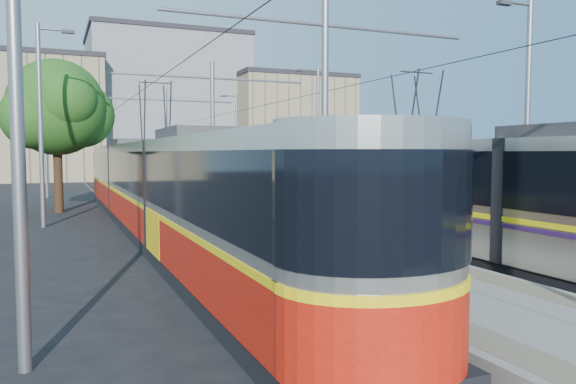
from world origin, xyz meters
name	(u,v)px	position (x,y,z in m)	size (l,w,h in m)	color
ground	(554,345)	(0.00, 0.00, 0.00)	(160.00, 160.00, 0.00)	black
platform	(232,218)	(0.00, 17.00, 0.15)	(4.00, 50.00, 0.30)	gray
tactile_strip_left	(199,216)	(-1.45, 17.00, 0.30)	(0.70, 50.00, 0.01)	gray
tactile_strip_right	(263,213)	(1.45, 17.00, 0.30)	(0.70, 50.00, 0.01)	gray
rails	(232,221)	(0.00, 17.00, 0.02)	(8.71, 70.00, 0.03)	gray
tram_left	(156,187)	(-3.60, 14.61, 1.70)	(2.43, 32.19, 5.50)	black
tram_right	(415,187)	(3.60, 8.74, 1.86)	(2.43, 29.38, 5.50)	black
catenary	(253,112)	(0.00, 14.15, 4.52)	(9.20, 70.00, 7.00)	gray
street_lamps	(207,128)	(0.00, 21.00, 4.18)	(15.18, 38.22, 8.00)	gray
shelter	(255,190)	(0.08, 14.19, 1.52)	(0.68, 1.07, 2.33)	black
tree	(63,110)	(-6.57, 23.89, 5.09)	(5.18, 4.79, 7.53)	#382314
building_left	(22,119)	(-10.00, 60.00, 6.58)	(16.32, 12.24, 13.14)	gray
building_centre	(166,107)	(6.00, 64.00, 8.65)	(18.36, 14.28, 17.28)	gray
building_right	(289,127)	(20.00, 58.00, 6.21)	(14.28, 10.20, 12.40)	gray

